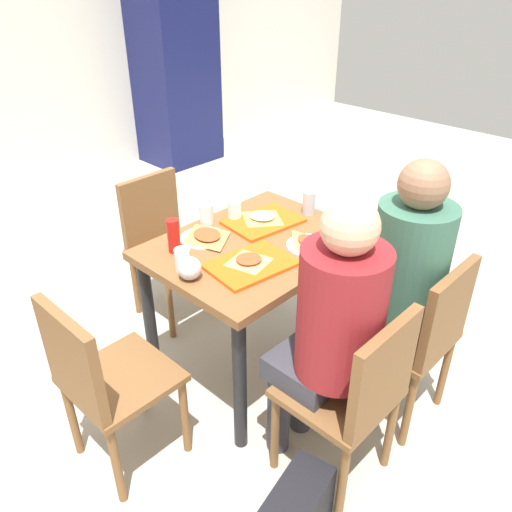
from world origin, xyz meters
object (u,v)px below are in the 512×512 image
Objects in this scene: paper_plate_center at (203,238)px; soda_can at (309,203)px; chair_near_right at (420,332)px; foil_bundle at (190,268)px; plastic_cup_d at (234,211)px; tray_red_far at (263,222)px; chair_near_left at (357,391)px; chair_far_side at (162,237)px; tray_red_near at (251,265)px; drink_fridge at (175,68)px; pizza_slice_d at (311,243)px; person_in_brown_jacket at (400,273)px; condiment_bottle at (174,236)px; pizza_slice_c at (207,236)px; pizza_slice_b at (262,217)px; person_in_red at (331,324)px; pizza_slice_a at (249,260)px; paper_plate_near_edge at (310,245)px; chair_left_end at (101,377)px; main_table at (256,263)px; plastic_cup_a at (206,214)px; plastic_cup_c at (183,260)px; plastic_cup_b at (314,255)px.

soda_can is (0.56, -0.19, 0.06)m from paper_plate_center.
foil_bundle reaches higher than chair_near_right.
tray_red_far is at bearing -60.95° from plastic_cup_d.
chair_near_left and chair_near_right have the same top height.
chair_far_side is 0.91m from soda_can.
plastic_cup_d reaches higher than tray_red_near.
drink_fridge is (2.21, 2.87, 0.15)m from foil_bundle.
paper_plate_center is at bearing 125.10° from pizza_slice_d.
chair_near_left is at bearing -115.43° from tray_red_far.
person_in_brown_jacket is 1.01m from condiment_bottle.
chair_near_right is at bearing -68.27° from pizza_slice_c.
person_in_red is at bearing -119.52° from pizza_slice_b.
foil_bundle is at bearing 157.80° from pizza_slice_a.
person_in_red is at bearing -97.62° from pizza_slice_c.
chair_near_right is 3.85× the size of pizza_slice_a.
person_in_red reaches higher than chair_near_left.
paper_plate_near_edge is at bearing -15.58° from pizza_slice_a.
tray_red_far is at bearing 85.64° from paper_plate_near_edge.
chair_near_left reaches higher than pizza_slice_d.
person_in_red is 0.66× the size of drink_fridge.
chair_left_end is at bearing 168.37° from pizza_slice_d.
drink_fridge is at bearing 56.92° from plastic_cup_d.
pizza_slice_d is at bearing -54.90° from paper_plate_center.
tray_red_near is at bearing -142.34° from main_table.
condiment_bottle reaches higher than pizza_slice_c.
pizza_slice_a is (-0.41, 0.50, 0.03)m from person_in_brown_jacket.
person_in_red is at bearing -100.03° from chair_far_side.
chair_near_right is 1.17m from condiment_bottle.
chair_near_left is at bearing -108.79° from plastic_cup_d.
soda_can is 0.06× the size of drink_fridge.
tray_red_far is 3.60× the size of foil_bundle.
tray_red_far is at bearing -46.70° from plastic_cup_a.
pizza_slice_a is at bearing -144.83° from main_table.
drink_fridge is (1.79, 2.09, 0.45)m from chair_far_side.
soda_can is at bearing 0.84° from chair_left_end.
pizza_slice_c is 0.35m from foil_bundle.
chair_far_side is at bearing 98.58° from pizza_slice_d.
chair_far_side is at bearing 41.09° from chair_left_end.
paper_plate_center is 0.34m from pizza_slice_b.
condiment_bottle is (-0.32, -0.55, 0.33)m from chair_far_side.
plastic_cup_c and plastic_cup_d have the same top height.
pizza_slice_a is (-0.34, -0.23, 0.02)m from tray_red_far.
paper_plate_near_edge is 0.82× the size of pizza_slice_c.
person_in_brown_jacket is at bearing -29.07° from chair_left_end.
plastic_cup_b is (0.02, -1.08, 0.30)m from chair_far_side.
person_in_brown_jacket is 0.43m from paper_plate_near_edge.
condiment_bottle reaches higher than plastic_cup_d.
tray_red_near is at bearing -107.95° from plastic_cup_a.
soda_can reaches higher than paper_plate_near_edge.
pizza_slice_c is at bearing -167.32° from plastic_cup_d.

